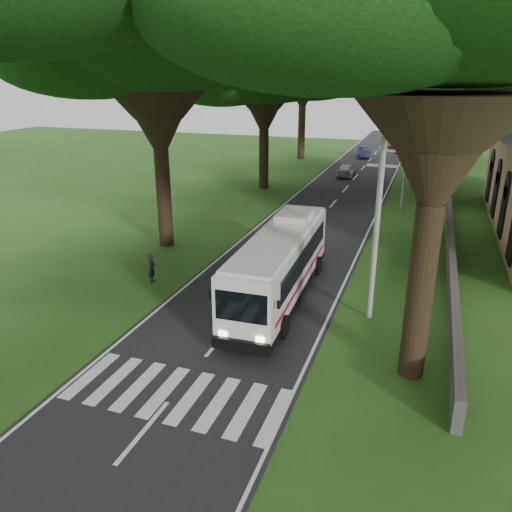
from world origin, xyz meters
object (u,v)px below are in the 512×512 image
Objects in this scene: distant_car_b at (364,152)px; distant_car_c at (397,147)px; pole_far at (418,131)px; pedestrian at (152,268)px; pole_near at (376,228)px; pole_mid at (406,157)px; coach_bus at (280,264)px; distant_car_a at (347,170)px.

distant_car_b is 7.55m from distant_car_c.
pole_far is 5.13× the size of pedestrian.
pole_mid is (0.00, 20.00, 0.00)m from pole_near.
coach_bus is (-4.39, -19.32, -2.40)m from pole_mid.
coach_bus reaches higher than distant_car_a.
pole_near is at bearing 75.83° from distant_car_c.
distant_car_a is at bearing 118.20° from pole_mid.
pole_far is at bearing -52.61° from distant_car_b.
pedestrian is (-4.69, -45.26, 0.06)m from distant_car_b.
distant_car_c is at bearing 48.30° from distant_car_b.
coach_bus is at bearing 171.26° from pole_near.
distant_car_c is (1.58, 51.49, -1.12)m from coach_bus.
distant_car_c is 2.78× the size of pedestrian.
coach_bus is at bearing -99.25° from distant_car_b.
pole_near is at bearing -93.83° from distant_car_b.
pole_near and pole_mid have the same top height.
pole_near is 1.84× the size of distant_car_c.
distant_car_c is at bearing -20.58° from pedestrian.
pole_mid reaches higher than coach_bus.
pole_mid is 1.92× the size of distant_car_b.
distant_car_b is (-6.55, 25.61, -3.46)m from pole_mid.
distant_car_b is at bearing 104.34° from pole_mid.
pedestrian is at bearing -107.91° from distant_car_b.
distant_car_c is (-2.81, 12.17, -3.52)m from pole_far.
pedestrian is at bearing -119.77° from pole_mid.
distant_car_c is (-2.81, 52.17, -3.52)m from pole_near.
pole_mid is 1.99× the size of distant_car_a.
pole_mid is at bearing 119.18° from distant_car_a.
pole_mid is 22.88m from pedestrian.
pedestrian is (-4.77, -31.70, 0.07)m from distant_car_a.
pedestrian is (-6.85, -0.32, -1.00)m from coach_bus.
distant_car_c is 52.49m from pedestrian.
distant_car_c is (3.65, 20.11, -0.05)m from distant_car_a.
pole_near is at bearing -103.16° from pedestrian.
pole_mid is 1.84× the size of distant_car_c.
pole_near is 1.00× the size of pole_far.
distant_car_a is 2.57× the size of pedestrian.
pedestrian reaches higher than distant_car_c.
distant_car_a is (-6.46, -7.94, -3.47)m from pole_far.
pole_far reaches higher than distant_car_b.
distant_car_b is (-2.16, 44.94, -1.07)m from coach_bus.
pole_near is 20.00m from pole_mid.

